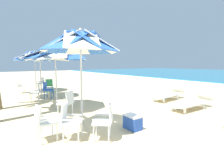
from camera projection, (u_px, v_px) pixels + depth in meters
ground_plane at (163, 121)px, 5.37m from camera, size 80.00×80.00×0.00m
beach_umbrella_0 at (81, 44)px, 4.28m from camera, size 2.02×2.02×2.72m
plastic_chair_0 at (105, 119)px, 4.01m from camera, size 0.63×0.63×0.87m
plastic_chair_1 at (44, 121)px, 3.93m from camera, size 0.45×0.48×0.87m
plastic_chair_2 at (70, 119)px, 4.02m from camera, size 0.62×0.63×0.87m
beach_umbrella_1 at (55, 55)px, 6.51m from camera, size 2.55×2.55×2.50m
plastic_chair_3 at (67, 102)px, 5.87m from camera, size 0.63×0.62×0.87m
beach_umbrella_2 at (40, 57)px, 8.79m from camera, size 2.49×2.49×2.50m
plastic_chair_4 at (36, 91)px, 8.09m from camera, size 0.55×0.57×0.87m
plastic_chair_5 at (48, 89)px, 8.81m from camera, size 0.62×0.63×0.87m
beach_umbrella_3 at (35, 56)px, 10.75m from camera, size 2.32×2.32×2.66m
plastic_chair_6 at (20, 85)px, 10.37m from camera, size 0.48×0.51×0.87m
plastic_chair_7 at (49, 85)px, 10.57m from camera, size 0.55×0.53×0.87m
plastic_chair_8 at (41, 82)px, 11.90m from camera, size 0.58×0.60×0.87m
sun_lounger_1 at (192, 102)px, 6.75m from camera, size 0.71×2.17×0.62m
sun_lounger_2 at (168, 94)px, 8.49m from camera, size 0.84×2.20×0.62m
cooler_box at (133, 122)px, 4.70m from camera, size 0.50×0.34×0.40m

